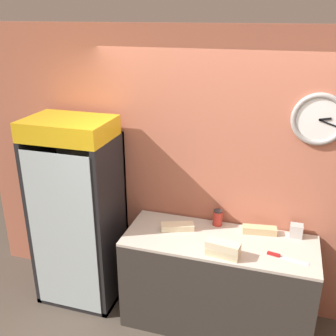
{
  "coord_description": "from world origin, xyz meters",
  "views": [
    {
      "loc": [
        0.44,
        -2.11,
        2.79
      ],
      "look_at": [
        -0.47,
        0.85,
        1.55
      ],
      "focal_mm": 42.0,
      "sensor_mm": 36.0,
      "label": 1
    }
  ],
  "objects_px": {
    "beverage_cooler": "(80,202)",
    "condiment_jar": "(218,218)",
    "sandwich_stack_middle": "(223,246)",
    "sandwich_flat_right": "(177,227)",
    "sandwich_stack_bottom": "(223,253)",
    "sandwich_flat_left": "(259,230)",
    "napkin_dispenser": "(296,231)",
    "chefs_knife": "(282,257)"
  },
  "relations": [
    {
      "from": "sandwich_stack_bottom",
      "to": "condiment_jar",
      "type": "xyz_separation_m",
      "value": [
        -0.13,
        0.5,
        0.04
      ]
    },
    {
      "from": "sandwich_stack_middle",
      "to": "napkin_dispenser",
      "type": "relative_size",
      "value": 2.42
    },
    {
      "from": "sandwich_flat_left",
      "to": "chefs_knife",
      "type": "height_order",
      "value": "sandwich_flat_left"
    },
    {
      "from": "sandwich_stack_bottom",
      "to": "condiment_jar",
      "type": "distance_m",
      "value": 0.52
    },
    {
      "from": "sandwich_flat_left",
      "to": "condiment_jar",
      "type": "distance_m",
      "value": 0.4
    },
    {
      "from": "condiment_jar",
      "to": "napkin_dispenser",
      "type": "bearing_deg",
      "value": -0.3
    },
    {
      "from": "chefs_knife",
      "to": "sandwich_flat_right",
      "type": "bearing_deg",
      "value": 168.92
    },
    {
      "from": "sandwich_stack_bottom",
      "to": "sandwich_flat_left",
      "type": "bearing_deg",
      "value": 60.27
    },
    {
      "from": "sandwich_flat_left",
      "to": "napkin_dispenser",
      "type": "bearing_deg",
      "value": 6.49
    },
    {
      "from": "beverage_cooler",
      "to": "condiment_jar",
      "type": "xyz_separation_m",
      "value": [
        1.34,
        0.19,
        -0.06
      ]
    },
    {
      "from": "condiment_jar",
      "to": "sandwich_stack_bottom",
      "type": "bearing_deg",
      "value": -75.09
    },
    {
      "from": "sandwich_stack_bottom",
      "to": "chefs_knife",
      "type": "height_order",
      "value": "sandwich_stack_bottom"
    },
    {
      "from": "chefs_knife",
      "to": "condiment_jar",
      "type": "relative_size",
      "value": 2.18
    },
    {
      "from": "sandwich_flat_right",
      "to": "condiment_jar",
      "type": "height_order",
      "value": "condiment_jar"
    },
    {
      "from": "sandwich_stack_bottom",
      "to": "condiment_jar",
      "type": "height_order",
      "value": "condiment_jar"
    },
    {
      "from": "sandwich_stack_bottom",
      "to": "sandwich_flat_left",
      "type": "relative_size",
      "value": 0.92
    },
    {
      "from": "beverage_cooler",
      "to": "sandwich_stack_bottom",
      "type": "height_order",
      "value": "beverage_cooler"
    },
    {
      "from": "sandwich_stack_middle",
      "to": "sandwich_flat_right",
      "type": "bearing_deg",
      "value": 147.19
    },
    {
      "from": "beverage_cooler",
      "to": "sandwich_stack_middle",
      "type": "xyz_separation_m",
      "value": [
        1.47,
        -0.3,
        -0.03
      ]
    },
    {
      "from": "beverage_cooler",
      "to": "sandwich_stack_bottom",
      "type": "bearing_deg",
      "value": -11.64
    },
    {
      "from": "beverage_cooler",
      "to": "sandwich_flat_right",
      "type": "bearing_deg",
      "value": 0.01
    },
    {
      "from": "sandwich_stack_middle",
      "to": "chefs_knife",
      "type": "relative_size",
      "value": 0.87
    },
    {
      "from": "beverage_cooler",
      "to": "condiment_jar",
      "type": "bearing_deg",
      "value": 8.17
    },
    {
      "from": "sandwich_stack_bottom",
      "to": "napkin_dispenser",
      "type": "bearing_deg",
      "value": 40.45
    },
    {
      "from": "beverage_cooler",
      "to": "sandwich_flat_left",
      "type": "relative_size",
      "value": 6.05
    },
    {
      "from": "sandwich_stack_bottom",
      "to": "sandwich_stack_middle",
      "type": "height_order",
      "value": "sandwich_stack_middle"
    },
    {
      "from": "sandwich_stack_middle",
      "to": "napkin_dispenser",
      "type": "bearing_deg",
      "value": 40.45
    },
    {
      "from": "sandwich_flat_left",
      "to": "napkin_dispenser",
      "type": "relative_size",
      "value": 2.62
    },
    {
      "from": "sandwich_stack_middle",
      "to": "sandwich_flat_right",
      "type": "xyz_separation_m",
      "value": [
        -0.47,
        0.3,
        -0.07
      ]
    },
    {
      "from": "sandwich_stack_middle",
      "to": "napkin_dispenser",
      "type": "height_order",
      "value": "sandwich_stack_middle"
    },
    {
      "from": "sandwich_stack_bottom",
      "to": "chefs_knife",
      "type": "xyz_separation_m",
      "value": [
        0.47,
        0.12,
        -0.03
      ]
    },
    {
      "from": "sandwich_stack_middle",
      "to": "chefs_knife",
      "type": "distance_m",
      "value": 0.49
    },
    {
      "from": "sandwich_stack_middle",
      "to": "chefs_knife",
      "type": "bearing_deg",
      "value": 14.24
    },
    {
      "from": "sandwich_stack_bottom",
      "to": "chefs_knife",
      "type": "bearing_deg",
      "value": 14.24
    },
    {
      "from": "sandwich_stack_middle",
      "to": "chefs_knife",
      "type": "xyz_separation_m",
      "value": [
        0.47,
        0.12,
        -0.09
      ]
    },
    {
      "from": "beverage_cooler",
      "to": "condiment_jar",
      "type": "height_order",
      "value": "beverage_cooler"
    },
    {
      "from": "sandwich_flat_left",
      "to": "chefs_knife",
      "type": "bearing_deg",
      "value": -58.07
    },
    {
      "from": "sandwich_flat_right",
      "to": "sandwich_stack_bottom",
      "type": "bearing_deg",
      "value": -32.81
    },
    {
      "from": "sandwich_flat_left",
      "to": "napkin_dispenser",
      "type": "height_order",
      "value": "napkin_dispenser"
    },
    {
      "from": "sandwich_stack_middle",
      "to": "sandwich_flat_left",
      "type": "xyz_separation_m",
      "value": [
        0.26,
        0.46,
        -0.07
      ]
    },
    {
      "from": "sandwich_flat_left",
      "to": "condiment_jar",
      "type": "relative_size",
      "value": 2.05
    },
    {
      "from": "sandwich_stack_bottom",
      "to": "sandwich_flat_left",
      "type": "distance_m",
      "value": 0.53
    }
  ]
}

